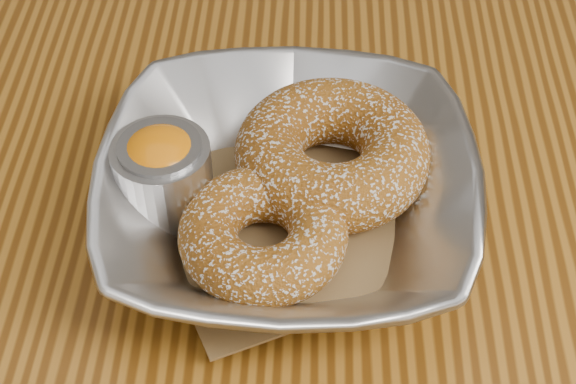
{
  "coord_description": "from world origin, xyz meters",
  "views": [
    {
      "loc": [
        -0.08,
        -0.39,
        1.13
      ],
      "look_at": [
        -0.09,
        -0.05,
        0.78
      ],
      "focal_mm": 55.0,
      "sensor_mm": 36.0,
      "label": 1
    }
  ],
  "objects_px": {
    "ramekin": "(163,173)",
    "serving_bowl": "(288,197)",
    "table": "(417,265)",
    "donut_back": "(332,153)",
    "donut_front": "(263,234)"
  },
  "relations": [
    {
      "from": "ramekin",
      "to": "serving_bowl",
      "type": "bearing_deg",
      "value": -5.15
    },
    {
      "from": "table",
      "to": "serving_bowl",
      "type": "relative_size",
      "value": 5.73
    },
    {
      "from": "table",
      "to": "donut_back",
      "type": "distance_m",
      "value": 0.15
    },
    {
      "from": "donut_back",
      "to": "donut_front",
      "type": "relative_size",
      "value": 1.24
    },
    {
      "from": "table",
      "to": "serving_bowl",
      "type": "xyz_separation_m",
      "value": [
        -0.09,
        -0.05,
        0.12
      ]
    },
    {
      "from": "donut_back",
      "to": "donut_front",
      "type": "bearing_deg",
      "value": -121.6
    },
    {
      "from": "table",
      "to": "donut_front",
      "type": "xyz_separation_m",
      "value": [
        -0.1,
        -0.08,
        0.12
      ]
    },
    {
      "from": "donut_front",
      "to": "ramekin",
      "type": "bearing_deg",
      "value": 149.4
    },
    {
      "from": "serving_bowl",
      "to": "donut_front",
      "type": "bearing_deg",
      "value": -114.05
    },
    {
      "from": "donut_front",
      "to": "serving_bowl",
      "type": "bearing_deg",
      "value": 65.95
    },
    {
      "from": "serving_bowl",
      "to": "ramekin",
      "type": "distance_m",
      "value": 0.07
    },
    {
      "from": "table",
      "to": "ramekin",
      "type": "height_order",
      "value": "ramekin"
    },
    {
      "from": "table",
      "to": "serving_bowl",
      "type": "height_order",
      "value": "serving_bowl"
    },
    {
      "from": "table",
      "to": "ramekin",
      "type": "xyz_separation_m",
      "value": [
        -0.16,
        -0.05,
        0.13
      ]
    },
    {
      "from": "table",
      "to": "donut_back",
      "type": "bearing_deg",
      "value": -161.04
    }
  ]
}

